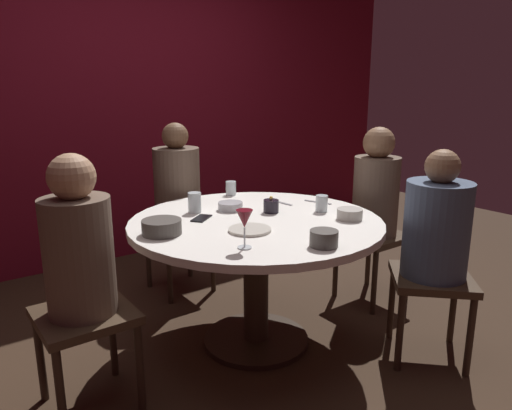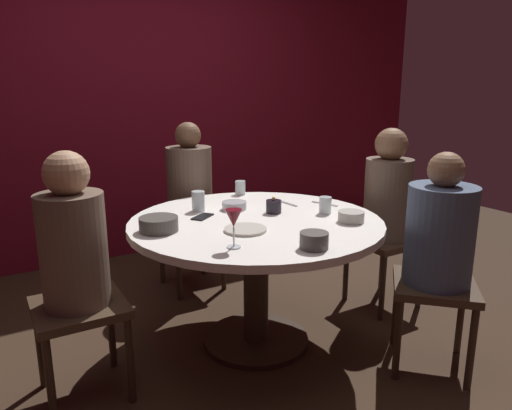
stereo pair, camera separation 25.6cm
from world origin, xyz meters
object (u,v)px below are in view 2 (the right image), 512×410
seated_diner_front_right (439,238)px  cup_by_left_diner (198,201)px  bowl_serving_large (233,206)px  dining_table (256,245)px  seated_diner_right (388,199)px  candle_holder (274,206)px  cup_by_right_diner (240,188)px  cup_near_candle (325,205)px  seated_diner_left (74,251)px  seated_diner_back (190,189)px  cell_phone (203,217)px  dinner_plate (245,229)px  wine_glass (234,220)px  bowl_small_white (314,240)px  bowl_salad_center (159,224)px  bowl_sauce_side (351,217)px

seated_diner_front_right → cup_by_left_diner: size_ratio=9.81×
bowl_serving_large → cup_by_left_diner: (-0.19, 0.08, 0.03)m
dining_table → seated_diner_right: seated_diner_right is taller
candle_holder → cup_by_right_diner: size_ratio=1.05×
seated_diner_right → cup_by_right_diner: (-0.76, 0.58, 0.05)m
cup_by_right_diner → cup_by_left_diner: bearing=-148.7°
seated_diner_right → cup_near_candle: size_ratio=12.47×
seated_diner_left → cup_near_candle: seated_diner_left is taller
seated_diner_back → cup_by_left_diner: size_ratio=10.37×
cell_phone → cup_near_candle: cup_near_candle is taller
seated_diner_back → dinner_plate: (-0.15, -1.07, 0.01)m
seated_diner_right → cup_near_candle: 0.59m
seated_diner_front_right → cup_near_candle: bearing=-20.5°
seated_diner_right → bowl_serving_large: 1.02m
wine_glass → cell_phone: (0.09, 0.53, -0.12)m
dinner_plate → bowl_small_white: bearing=-70.9°
cell_phone → bowl_small_white: bowl_small_white is taller
candle_holder → bowl_salad_center: 0.68m
seated_diner_front_right → bowl_serving_large: bearing=-8.8°
bowl_salad_center → cup_by_left_diner: bearing=38.7°
seated_diner_front_right → cup_by_right_diner: seated_diner_front_right is taller
cup_by_left_diner → cup_by_right_diner: cup_by_left_diner is taller
seated_diner_front_right → cup_by_right_diner: bearing=-25.3°
bowl_serving_large → cup_by_left_diner: size_ratio=1.25×
seated_diner_back → candle_holder: size_ratio=12.54×
cup_by_right_diner → dining_table: bearing=-110.8°
bowl_salad_center → bowl_serving_large: bearing=20.1°
cup_near_candle → seated_diner_right: bearing=8.8°
cell_phone → bowl_serving_large: bowl_serving_large is taller
seated_diner_back → seated_diner_front_right: bearing=22.8°
cup_near_candle → seated_diner_back: bearing=111.7°
seated_diner_back → bowl_sauce_side: 1.28m
wine_glass → cup_near_candle: 0.77m
bowl_sauce_side → cup_by_right_diner: bearing=102.3°
seated_diner_right → bowl_salad_center: bearing=-2.3°
seated_diner_back → cup_by_left_diner: (-0.19, -0.59, 0.06)m
seated_diner_front_right → bowl_sauce_side: 0.45m
dining_table → seated_diner_right: size_ratio=1.16×
bowl_salad_center → cup_by_left_diner: cup_by_left_diner is taller
bowl_sauce_side → bowl_salad_center: bearing=159.1°
bowl_salad_center → cell_phone: bearing=22.8°
dining_table → bowl_small_white: size_ratio=10.63×
seated_diner_right → cup_by_right_diner: seated_diner_right is taller
bowl_small_white → cup_by_right_diner: 1.14m
wine_glass → cup_by_left_diner: size_ratio=1.52×
seated_diner_back → cup_near_candle: bearing=21.7°
seated_diner_left → dinner_plate: 0.80m
dinner_plate → bowl_sauce_side: size_ratio=1.55×
wine_glass → cup_by_right_diner: wine_glass is taller
dining_table → cup_near_candle: 0.45m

